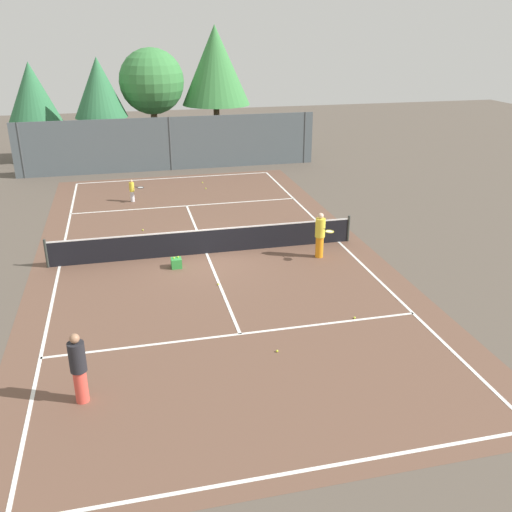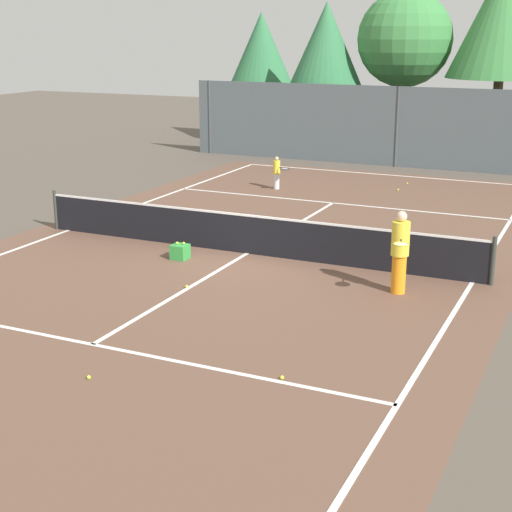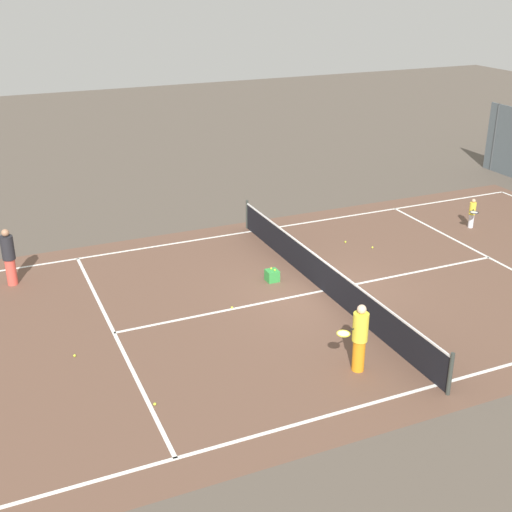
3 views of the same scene
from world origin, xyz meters
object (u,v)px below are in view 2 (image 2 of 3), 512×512
(tennis_ball_6, at_px, (282,377))
(tennis_ball_1, at_px, (187,287))
(tennis_ball_5, at_px, (89,377))
(ball_crate, at_px, (180,252))
(tennis_ball_3, at_px, (225,216))
(player_2, at_px, (400,251))
(tennis_ball_4, at_px, (398,190))
(tennis_ball_0, at_px, (407,183))
(player_0, at_px, (277,172))
(tennis_ball_2, at_px, (190,218))

(tennis_ball_6, bearing_deg, tennis_ball_1, 137.62)
(tennis_ball_1, bearing_deg, tennis_ball_5, -79.74)
(ball_crate, distance_m, tennis_ball_1, 2.23)
(tennis_ball_3, bearing_deg, tennis_ball_6, -58.29)
(player_2, distance_m, tennis_ball_3, 7.98)
(ball_crate, xyz_separation_m, tennis_ball_4, (2.67, 10.35, -0.15))
(player_2, relative_size, tennis_ball_0, 26.91)
(player_0, distance_m, tennis_ball_1, 11.01)
(ball_crate, height_order, tennis_ball_2, ball_crate)
(tennis_ball_2, bearing_deg, ball_crate, -63.91)
(tennis_ball_0, relative_size, tennis_ball_4, 1.00)
(tennis_ball_2, bearing_deg, player_2, -28.71)
(tennis_ball_4, height_order, tennis_ball_6, same)
(player_0, height_order, tennis_ball_5, player_0)
(tennis_ball_0, bearing_deg, tennis_ball_1, -96.08)
(tennis_ball_1, distance_m, tennis_ball_3, 6.59)
(player_2, height_order, tennis_ball_5, player_2)
(tennis_ball_5, bearing_deg, tennis_ball_2, 110.93)
(player_2, height_order, ball_crate, player_2)
(tennis_ball_4, bearing_deg, tennis_ball_2, -124.33)
(player_0, bearing_deg, player_2, -53.63)
(tennis_ball_0, height_order, tennis_ball_2, same)
(tennis_ball_2, bearing_deg, player_0, 83.43)
(player_0, relative_size, tennis_ball_3, 17.25)
(tennis_ball_3, bearing_deg, tennis_ball_2, -144.02)
(player_2, bearing_deg, ball_crate, 177.40)
(player_0, bearing_deg, tennis_ball_4, 20.78)
(tennis_ball_4, bearing_deg, tennis_ball_3, -121.51)
(tennis_ball_1, xyz_separation_m, tennis_ball_6, (3.64, -3.32, 0.00))
(tennis_ball_1, relative_size, tennis_ball_3, 1.00)
(player_2, height_order, tennis_ball_6, player_2)
(ball_crate, height_order, tennis_ball_3, ball_crate)
(player_0, relative_size, tennis_ball_2, 17.25)
(player_0, relative_size, tennis_ball_1, 17.25)
(player_0, height_order, player_2, player_2)
(player_0, xyz_separation_m, tennis_ball_3, (0.24, -4.51, -0.56))
(ball_crate, bearing_deg, tennis_ball_4, 75.53)
(player_0, relative_size, tennis_ball_6, 17.25)
(player_2, bearing_deg, player_0, 126.37)
(player_0, xyz_separation_m, ball_crate, (1.25, -8.86, -0.41))
(ball_crate, distance_m, tennis_ball_5, 6.79)
(player_2, bearing_deg, tennis_ball_4, 104.76)
(player_0, bearing_deg, tennis_ball_0, 35.19)
(tennis_ball_0, xyz_separation_m, tennis_ball_5, (-0.60, -18.09, 0.00))
(ball_crate, xyz_separation_m, tennis_ball_2, (-1.84, 3.75, -0.15))
(tennis_ball_2, height_order, tennis_ball_4, same)
(tennis_ball_5, bearing_deg, tennis_ball_4, 87.96)
(tennis_ball_3, distance_m, tennis_ball_4, 7.03)
(player_0, distance_m, tennis_ball_0, 4.83)
(tennis_ball_2, bearing_deg, tennis_ball_6, -53.04)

